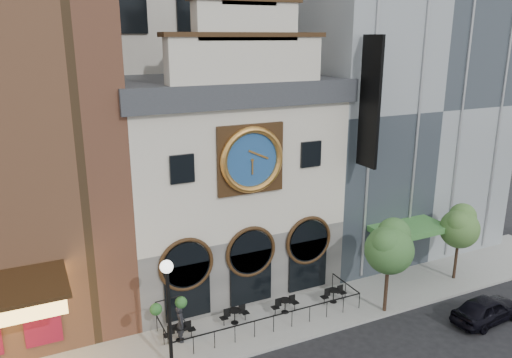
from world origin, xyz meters
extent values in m
plane|color=black|center=(0.00, 0.00, 0.00)|extent=(120.00, 120.00, 0.00)
cube|color=gray|center=(0.00, 2.50, 0.07)|extent=(44.00, 5.00, 0.15)
cube|color=#605E5B|center=(0.00, 8.00, 2.15)|extent=(12.00, 8.00, 4.00)
cube|color=beige|center=(0.00, 8.00, 7.65)|extent=(12.00, 8.00, 7.00)
cube|color=#2D3035|center=(0.00, 8.00, 11.75)|extent=(12.60, 8.60, 1.20)
cube|color=#321F0F|center=(0.00, 3.92, 8.55)|extent=(3.60, 0.25, 3.60)
cylinder|color=navy|center=(0.00, 3.78, 8.55)|extent=(3.10, 0.12, 3.10)
torus|color=gold|center=(0.00, 3.70, 8.55)|extent=(3.46, 0.36, 3.46)
cube|color=gray|center=(13.00, 10.00, 10.15)|extent=(14.00, 12.00, 20.00)
cube|color=#3F803A|center=(10.00, 2.80, 3.45)|extent=(4.50, 2.40, 0.35)
cube|color=black|center=(6.60, 3.00, 11.15)|extent=(0.18, 1.60, 7.00)
cylinder|color=black|center=(-4.50, 2.54, 0.89)|extent=(0.68, 0.68, 0.03)
cylinder|color=black|center=(-4.50, 2.54, 0.52)|extent=(0.06, 0.06, 0.72)
cylinder|color=black|center=(-1.46, 2.79, 0.89)|extent=(0.68, 0.68, 0.03)
cylinder|color=black|center=(-1.46, 2.79, 0.52)|extent=(0.06, 0.06, 0.72)
cylinder|color=black|center=(1.41, 2.57, 0.89)|extent=(0.68, 0.68, 0.03)
cylinder|color=black|center=(1.41, 2.57, 0.52)|extent=(0.06, 0.06, 0.72)
cylinder|color=black|center=(4.39, 2.36, 0.89)|extent=(0.68, 0.68, 0.03)
cylinder|color=black|center=(4.39, 2.36, 0.52)|extent=(0.06, 0.06, 0.72)
imported|color=black|center=(10.71, -2.56, 0.71)|extent=(4.32, 2.01, 1.43)
imported|color=black|center=(-4.44, 2.49, 1.10)|extent=(0.59, 0.77, 1.90)
cylinder|color=black|center=(-5.45, 0.69, 2.54)|extent=(0.17, 0.17, 4.79)
sphere|color=white|center=(-5.45, 0.69, 5.13)|extent=(0.57, 0.57, 0.57)
sphere|color=#224F1F|center=(-6.02, 0.65, 3.26)|extent=(0.54, 0.54, 0.54)
sphere|color=#224F1F|center=(-4.87, 0.74, 3.26)|extent=(0.54, 0.54, 0.54)
cylinder|color=#382619|center=(6.41, 0.41, 1.54)|extent=(0.20, 0.20, 2.78)
sphere|color=#2E5C24|center=(6.41, 0.41, 3.73)|extent=(2.58, 2.58, 2.58)
sphere|color=#2E5C24|center=(6.91, 0.71, 4.42)|extent=(1.79, 1.79, 1.79)
sphere|color=#2E5C24|center=(6.01, 0.21, 4.22)|extent=(1.59, 1.59, 1.59)
cylinder|color=#382619|center=(12.79, 1.59, 1.41)|extent=(0.18, 0.18, 2.53)
sphere|color=#3F6829|center=(12.79, 1.59, 3.40)|extent=(2.35, 2.35, 2.35)
sphere|color=#3F6829|center=(13.24, 1.86, 4.03)|extent=(1.62, 1.62, 1.62)
sphere|color=#3F6829|center=(12.43, 1.40, 3.85)|extent=(1.44, 1.44, 1.44)
camera|label=1|loc=(-10.35, -18.38, 14.55)|focal=35.00mm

